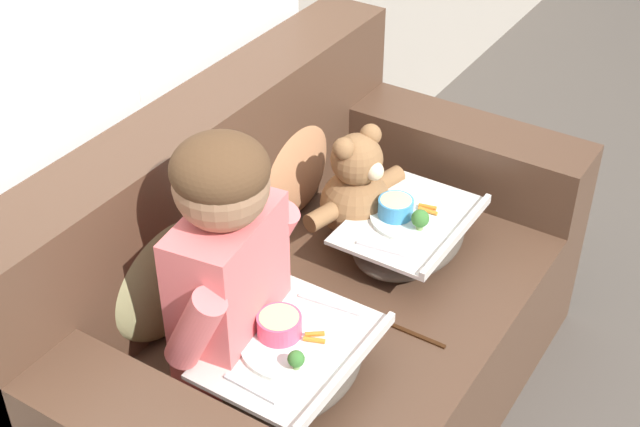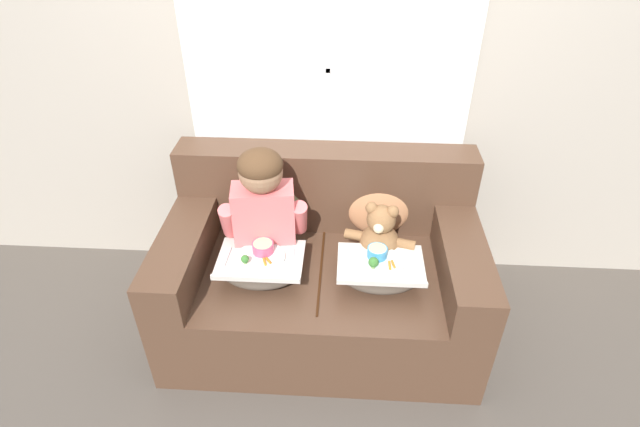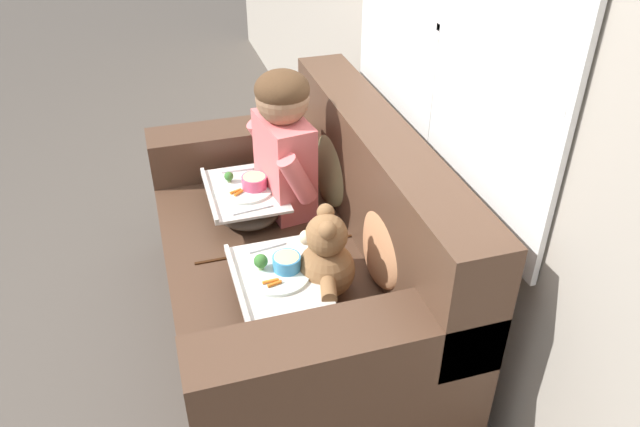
{
  "view_description": "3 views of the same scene",
  "coord_description": "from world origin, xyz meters",
  "px_view_note": "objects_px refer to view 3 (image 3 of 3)",
  "views": [
    {
      "loc": [
        -1.57,
        -0.99,
        2.08
      ],
      "look_at": [
        -0.04,
        -0.03,
        0.78
      ],
      "focal_mm": 50.0,
      "sensor_mm": 36.0,
      "label": 1
    },
    {
      "loc": [
        0.11,
        -2.02,
        2.22
      ],
      "look_at": [
        -0.01,
        0.0,
        0.79
      ],
      "focal_mm": 28.0,
      "sensor_mm": 36.0,
      "label": 2
    },
    {
      "loc": [
        1.98,
        -0.46,
        2.0
      ],
      "look_at": [
        0.07,
        0.11,
        0.66
      ],
      "focal_mm": 35.0,
      "sensor_mm": 36.0,
      "label": 3
    }
  ],
  "objects_px": {
    "lap_tray_child": "(246,200)",
    "teddy_bear": "(325,260)",
    "couch": "(304,268)",
    "throw_pillow_behind_child": "(336,161)",
    "child_figure": "(283,136)",
    "lap_tray_teddy": "(278,287)",
    "throw_pillow_behind_teddy": "(388,239)"
  },
  "relations": [
    {
      "from": "lap_tray_child",
      "to": "teddy_bear",
      "type": "bearing_deg",
      "value": 16.16
    },
    {
      "from": "couch",
      "to": "lap_tray_child",
      "type": "bearing_deg",
      "value": -149.47
    },
    {
      "from": "throw_pillow_behind_child",
      "to": "child_figure",
      "type": "distance_m",
      "value": 0.28
    },
    {
      "from": "couch",
      "to": "lap_tray_teddy",
      "type": "relative_size",
      "value": 3.82
    },
    {
      "from": "couch",
      "to": "lap_tray_child",
      "type": "distance_m",
      "value": 0.4
    },
    {
      "from": "lap_tray_child",
      "to": "child_figure",
      "type": "bearing_deg",
      "value": 89.99
    },
    {
      "from": "couch",
      "to": "throw_pillow_behind_child",
      "type": "bearing_deg",
      "value": 142.27
    },
    {
      "from": "teddy_bear",
      "to": "lap_tray_teddy",
      "type": "xyz_separation_m",
      "value": [
        0.0,
        -0.18,
        -0.08
      ]
    },
    {
      "from": "throw_pillow_behind_child",
      "to": "teddy_bear",
      "type": "xyz_separation_m",
      "value": [
        0.61,
        -0.24,
        -0.05
      ]
    },
    {
      "from": "lap_tray_child",
      "to": "throw_pillow_behind_child",
      "type": "bearing_deg",
      "value": 90.02
    },
    {
      "from": "couch",
      "to": "throw_pillow_behind_teddy",
      "type": "distance_m",
      "value": 0.5
    },
    {
      "from": "throw_pillow_behind_teddy",
      "to": "teddy_bear",
      "type": "bearing_deg",
      "value": -90.28
    },
    {
      "from": "throw_pillow_behind_teddy",
      "to": "teddy_bear",
      "type": "relative_size",
      "value": 1.02
    },
    {
      "from": "throw_pillow_behind_child",
      "to": "lap_tray_teddy",
      "type": "height_order",
      "value": "throw_pillow_behind_child"
    },
    {
      "from": "throw_pillow_behind_teddy",
      "to": "lap_tray_teddy",
      "type": "xyz_separation_m",
      "value": [
        -0.0,
        -0.41,
        -0.13
      ]
    },
    {
      "from": "lap_tray_child",
      "to": "lap_tray_teddy",
      "type": "bearing_deg",
      "value": -0.05
    },
    {
      "from": "throw_pillow_behind_teddy",
      "to": "lap_tray_teddy",
      "type": "distance_m",
      "value": 0.43
    },
    {
      "from": "child_figure",
      "to": "lap_tray_child",
      "type": "xyz_separation_m",
      "value": [
        -0.0,
        -0.18,
        -0.28
      ]
    },
    {
      "from": "throw_pillow_behind_child",
      "to": "lap_tray_teddy",
      "type": "distance_m",
      "value": 0.74
    },
    {
      "from": "teddy_bear",
      "to": "lap_tray_child",
      "type": "bearing_deg",
      "value": -163.84
    },
    {
      "from": "child_figure",
      "to": "lap_tray_teddy",
      "type": "bearing_deg",
      "value": -16.51
    },
    {
      "from": "throw_pillow_behind_child",
      "to": "lap_tray_child",
      "type": "bearing_deg",
      "value": -89.98
    },
    {
      "from": "child_figure",
      "to": "lap_tray_teddy",
      "type": "xyz_separation_m",
      "value": [
        0.61,
        -0.18,
        -0.28
      ]
    },
    {
      "from": "lap_tray_teddy",
      "to": "lap_tray_child",
      "type": "bearing_deg",
      "value": 179.95
    },
    {
      "from": "teddy_bear",
      "to": "lap_tray_child",
      "type": "relative_size",
      "value": 0.87
    },
    {
      "from": "throw_pillow_behind_child",
      "to": "teddy_bear",
      "type": "relative_size",
      "value": 1.13
    },
    {
      "from": "teddy_bear",
      "to": "couch",
      "type": "bearing_deg",
      "value": 179.35
    },
    {
      "from": "teddy_bear",
      "to": "child_figure",
      "type": "bearing_deg",
      "value": 179.66
    },
    {
      "from": "couch",
      "to": "throw_pillow_behind_teddy",
      "type": "relative_size",
      "value": 4.29
    },
    {
      "from": "couch",
      "to": "child_figure",
      "type": "height_order",
      "value": "child_figure"
    },
    {
      "from": "throw_pillow_behind_child",
      "to": "lap_tray_child",
      "type": "xyz_separation_m",
      "value": [
        0.0,
        -0.41,
        -0.13
      ]
    },
    {
      "from": "couch",
      "to": "teddy_bear",
      "type": "relative_size",
      "value": 4.38
    }
  ]
}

